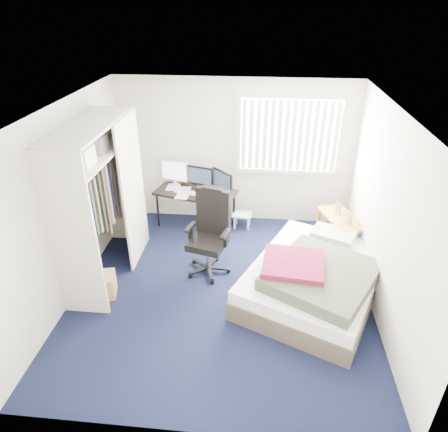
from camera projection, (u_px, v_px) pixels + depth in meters
name	position (u px, v px, depth m)	size (l,w,h in m)	color
ground	(222.00, 289.00, 5.58)	(4.20, 4.20, 0.00)	black
room_shell	(222.00, 192.00, 4.85)	(4.20, 4.20, 4.20)	silver
window_assembly	(289.00, 136.00, 6.50)	(1.72, 0.09, 1.32)	white
closet	(99.00, 189.00, 5.30)	(0.64, 1.84, 2.22)	beige
desk	(196.00, 189.00, 6.82)	(1.47, 0.95, 1.13)	black
office_chair	(210.00, 240.00, 5.79)	(0.73, 0.73, 1.28)	black
footstool	(242.00, 217.00, 7.00)	(0.34, 0.28, 0.26)	white
nightstand	(341.00, 221.00, 6.22)	(0.70, 0.95, 0.77)	brown
bed	(314.00, 278.00, 5.34)	(2.28, 2.55, 0.69)	#443C31
pine_box	(99.00, 285.00, 5.41)	(0.43, 0.32, 0.32)	tan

